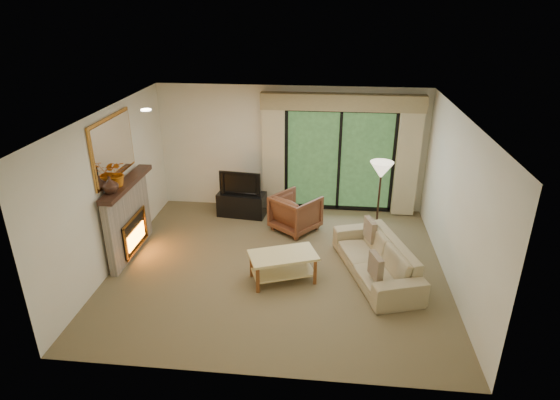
# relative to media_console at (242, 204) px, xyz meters

# --- Properties ---
(floor) EXTENTS (5.50, 5.50, 0.00)m
(floor) POSITION_rel_media_console_xyz_m (0.97, -1.95, -0.24)
(floor) COLOR brown
(floor) RESTS_ON ground
(ceiling) EXTENTS (5.50, 5.50, 0.00)m
(ceiling) POSITION_rel_media_console_xyz_m (0.97, -1.95, 2.36)
(ceiling) COLOR silver
(ceiling) RESTS_ON ground
(wall_back) EXTENTS (5.00, 0.00, 5.00)m
(wall_back) POSITION_rel_media_console_xyz_m (0.97, 0.55, 1.06)
(wall_back) COLOR white
(wall_back) RESTS_ON ground
(wall_front) EXTENTS (5.00, 0.00, 5.00)m
(wall_front) POSITION_rel_media_console_xyz_m (0.97, -4.45, 1.06)
(wall_front) COLOR white
(wall_front) RESTS_ON ground
(wall_left) EXTENTS (0.00, 5.00, 5.00)m
(wall_left) POSITION_rel_media_console_xyz_m (-1.78, -1.95, 1.06)
(wall_left) COLOR white
(wall_left) RESTS_ON ground
(wall_right) EXTENTS (0.00, 5.00, 5.00)m
(wall_right) POSITION_rel_media_console_xyz_m (3.72, -1.95, 1.06)
(wall_right) COLOR white
(wall_right) RESTS_ON ground
(fireplace) EXTENTS (0.24, 1.70, 1.37)m
(fireplace) POSITION_rel_media_console_xyz_m (-1.66, -1.75, 0.44)
(fireplace) COLOR gray
(fireplace) RESTS_ON floor
(mirror) EXTENTS (0.07, 1.45, 1.02)m
(mirror) POSITION_rel_media_console_xyz_m (-1.74, -1.75, 1.71)
(mirror) COLOR #B7792F
(mirror) RESTS_ON wall_left
(sliding_door) EXTENTS (2.26, 0.10, 2.16)m
(sliding_door) POSITION_rel_media_console_xyz_m (1.97, 0.50, 0.86)
(sliding_door) COLOR black
(sliding_door) RESTS_ON floor
(curtain_left) EXTENTS (0.45, 0.18, 2.35)m
(curtain_left) POSITION_rel_media_console_xyz_m (0.62, 0.39, 0.96)
(curtain_left) COLOR #CABB90
(curtain_left) RESTS_ON floor
(curtain_right) EXTENTS (0.45, 0.18, 2.35)m
(curtain_right) POSITION_rel_media_console_xyz_m (3.32, 0.39, 0.96)
(curtain_right) COLOR #CABB90
(curtain_right) RESTS_ON floor
(cornice) EXTENTS (3.20, 0.24, 0.32)m
(cornice) POSITION_rel_media_console_xyz_m (1.97, 0.41, 2.08)
(cornice) COLOR #9B885D
(cornice) RESTS_ON wall_back
(media_console) EXTENTS (1.02, 0.54, 0.49)m
(media_console) POSITION_rel_media_console_xyz_m (0.00, 0.00, 0.00)
(media_console) COLOR black
(media_console) RESTS_ON floor
(tv) EXTENTS (0.86, 0.21, 0.49)m
(tv) POSITION_rel_media_console_xyz_m (0.00, 0.00, 0.49)
(tv) COLOR black
(tv) RESTS_ON media_console
(armchair) EXTENTS (1.10, 1.11, 0.73)m
(armchair) POSITION_rel_media_console_xyz_m (1.16, -0.54, 0.12)
(armchair) COLOR brown
(armchair) RESTS_ON floor
(sofa) EXTENTS (1.40, 2.22, 0.61)m
(sofa) POSITION_rel_media_console_xyz_m (2.58, -2.03, 0.06)
(sofa) COLOR tan
(sofa) RESTS_ON floor
(pillow_near) EXTENTS (0.21, 0.38, 0.37)m
(pillow_near) POSITION_rel_media_console_xyz_m (2.51, -2.62, 0.27)
(pillow_near) COLOR #54332E
(pillow_near) RESTS_ON sofa
(pillow_far) EXTENTS (0.21, 0.39, 0.38)m
(pillow_far) POSITION_rel_media_console_xyz_m (2.51, -1.43, 0.27)
(pillow_far) COLOR #54332E
(pillow_far) RESTS_ON sofa
(coffee_table) EXTENTS (1.19, 0.91, 0.47)m
(coffee_table) POSITION_rel_media_console_xyz_m (1.09, -2.34, -0.01)
(coffee_table) COLOR #DFCA82
(coffee_table) RESTS_ON floor
(floor_lamp) EXTENTS (0.51, 0.51, 1.55)m
(floor_lamp) POSITION_rel_media_console_xyz_m (2.68, -0.84, 0.53)
(floor_lamp) COLOR #FFEDC8
(floor_lamp) RESTS_ON floor
(vase) EXTENTS (0.33, 0.33, 0.27)m
(vase) POSITION_rel_media_console_xyz_m (-1.64, -2.25, 1.26)
(vase) COLOR #361F16
(vase) RESTS_ON fireplace
(branches) EXTENTS (0.46, 0.42, 0.45)m
(branches) POSITION_rel_media_console_xyz_m (-1.64, -1.98, 1.35)
(branches) COLOR #C2620F
(branches) RESTS_ON fireplace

